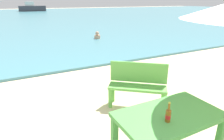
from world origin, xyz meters
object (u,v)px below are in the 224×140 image
at_px(picnic_table_green, 169,121).
at_px(boat_tanker, 32,8).
at_px(bench_green_left, 138,82).
at_px(swimmer_person, 97,36).
at_px(beer_bottle_amber, 168,115).

bearing_deg(picnic_table_green, boat_tanker, 85.90).
bearing_deg(boat_tanker, picnic_table_green, -94.10).
bearing_deg(boat_tanker, bench_green_left, -93.51).
bearing_deg(swimmer_person, beer_bottle_amber, -107.99).
distance_m(swimmer_person, boat_tanker, 33.43).
relative_size(picnic_table_green, swimmer_person, 3.41).
height_order(picnic_table_green, beer_bottle_amber, beer_bottle_amber).
bearing_deg(swimmer_person, bench_green_left, -106.90).
relative_size(beer_bottle_amber, boat_tanker, 0.05).
bearing_deg(boat_tanker, swimmer_person, -90.48).
bearing_deg(picnic_table_green, beer_bottle_amber, -139.94).
relative_size(picnic_table_green, boat_tanker, 0.28).
bearing_deg(bench_green_left, swimmer_person, 73.10).
xyz_separation_m(beer_bottle_amber, boat_tanker, (3.18, 42.34, -0.12)).
xyz_separation_m(beer_bottle_amber, swimmer_person, (2.89, 8.91, -0.61)).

